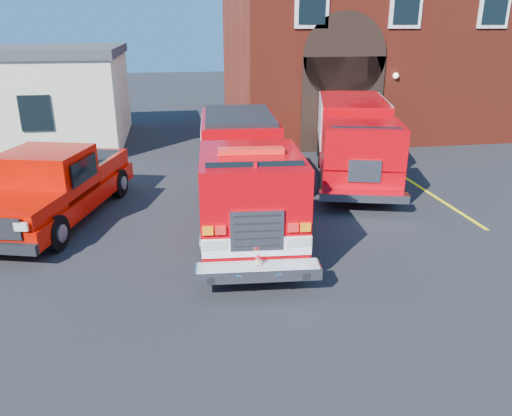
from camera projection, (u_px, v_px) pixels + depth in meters
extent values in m
plane|color=black|center=(248.00, 239.00, 12.95)|extent=(100.00, 100.00, 0.00)
cube|color=yellow|center=(458.00, 211.00, 14.91)|extent=(0.12, 3.00, 0.01)
cube|color=yellow|center=(412.00, 182.00, 17.68)|extent=(0.12, 3.00, 0.01)
cube|color=yellow|center=(378.00, 161.00, 20.46)|extent=(0.12, 3.00, 0.01)
cube|color=maroon|center=(377.00, 50.00, 25.95)|extent=(15.00, 10.00, 8.00)
cube|color=black|center=(342.00, 105.00, 21.44)|extent=(3.60, 0.12, 4.00)
cylinder|color=black|center=(345.00, 57.00, 20.75)|extent=(3.60, 0.12, 3.60)
cube|color=black|center=(312.00, 5.00, 19.80)|extent=(1.40, 0.10, 1.80)
cube|color=black|center=(406.00, 5.00, 20.43)|extent=(1.40, 0.10, 1.80)
cube|color=black|center=(495.00, 6.00, 21.06)|extent=(1.40, 0.10, 1.80)
cube|color=#EAEBC2|center=(11.00, 100.00, 22.87)|extent=(10.00, 8.00, 4.00)
cube|color=#393B3D|center=(3.00, 51.00, 22.13)|extent=(10.20, 8.20, 0.40)
cube|color=black|center=(36.00, 113.00, 19.46)|extent=(1.20, 0.10, 1.40)
cylinder|color=black|center=(209.00, 245.00, 11.41)|extent=(0.40, 1.02, 1.00)
cylinder|color=black|center=(295.00, 242.00, 11.58)|extent=(0.40, 1.02, 1.00)
cube|color=#C6010A|center=(244.00, 192.00, 14.12)|extent=(2.91, 8.34, 0.82)
cube|color=#C6010A|center=(239.00, 140.00, 15.72)|extent=(2.58, 4.17, 1.46)
cube|color=#C6010A|center=(251.00, 183.00, 11.28)|extent=(2.50, 3.08, 1.37)
cube|color=black|center=(255.00, 183.00, 10.09)|extent=(2.00, 0.23, 0.86)
cube|color=red|center=(251.00, 151.00, 11.02)|extent=(1.48, 0.42, 0.13)
cube|color=white|center=(257.00, 247.00, 10.21)|extent=(2.27, 0.23, 0.40)
cube|color=silver|center=(257.00, 231.00, 10.08)|extent=(1.09, 0.14, 0.86)
cube|color=silver|center=(258.00, 272.00, 10.12)|extent=(2.58, 0.70, 0.25)
cube|color=#B7B7BF|center=(202.00, 141.00, 15.62)|extent=(0.29, 3.27, 1.18)
cube|color=#B7B7BF|center=(275.00, 139.00, 15.81)|extent=(0.29, 3.27, 1.18)
sphere|color=#E4BB8D|center=(258.00, 263.00, 10.05)|extent=(0.14, 0.14, 0.13)
sphere|color=#E4BB8D|center=(258.00, 259.00, 10.01)|extent=(0.11, 0.11, 0.10)
sphere|color=#E4BB8D|center=(256.00, 257.00, 10.01)|extent=(0.04, 0.04, 0.04)
sphere|color=#E4BB8D|center=(260.00, 256.00, 10.02)|extent=(0.04, 0.04, 0.04)
ellipsoid|color=red|center=(258.00, 257.00, 10.01)|extent=(0.12, 0.12, 0.06)
cylinder|color=red|center=(258.00, 258.00, 10.00)|extent=(0.13, 0.13, 0.01)
cylinder|color=black|center=(55.00, 233.00, 12.20)|extent=(0.55, 0.95, 0.90)
cube|color=#B50A00|center=(57.00, 198.00, 14.18)|extent=(3.88, 6.54, 0.50)
cube|color=#B50A00|center=(11.00, 209.00, 11.99)|extent=(2.45, 2.19, 0.39)
cube|color=#B50A00|center=(47.00, 171.00, 13.55)|extent=(2.54, 2.51, 1.12)
cube|color=#B50A00|center=(83.00, 166.00, 15.69)|extent=(2.64, 2.84, 0.62)
cylinder|color=black|center=(326.00, 182.00, 15.93)|extent=(0.60, 1.10, 1.05)
cylinder|color=black|center=(393.00, 184.00, 15.74)|extent=(0.60, 1.10, 1.05)
cube|color=#C6010A|center=(353.00, 154.00, 18.23)|extent=(4.31, 7.98, 0.86)
cube|color=#C6010A|center=(352.00, 117.00, 19.18)|extent=(3.55, 5.22, 1.43)
cube|color=#C6010A|center=(362.00, 143.00, 15.39)|extent=(2.90, 2.83, 1.24)
cube|color=#B7B7BF|center=(320.00, 119.00, 19.33)|extent=(1.09, 3.87, 1.62)
cube|color=#B7B7BF|center=(383.00, 120.00, 19.11)|extent=(1.09, 3.87, 1.62)
cube|color=silver|center=(364.00, 197.00, 14.55)|extent=(2.59, 1.09, 0.24)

